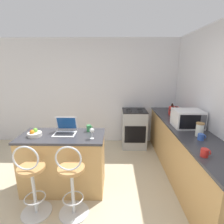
{
  "coord_description": "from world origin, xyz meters",
  "views": [
    {
      "loc": [
        0.48,
        -1.81,
        1.93
      ],
      "look_at": [
        0.42,
        1.68,
        1.02
      ],
      "focal_mm": 28.0,
      "sensor_mm": 36.0,
      "label": 1
    }
  ],
  "objects_px": {
    "bar_stool_far": "(72,183)",
    "wine_glass_tall": "(92,131)",
    "bar_stool_near": "(32,182)",
    "toaster": "(175,112)",
    "stove_range": "(134,128)",
    "mug_blue": "(201,137)",
    "storage_jar": "(200,129)",
    "microwave": "(188,119)",
    "laptop": "(66,129)",
    "mug_red": "(205,153)",
    "mug_green": "(89,128)",
    "fruit_bowl": "(34,133)",
    "pepper_mill": "(172,108)"
  },
  "relations": [
    {
      "from": "stove_range",
      "to": "wine_glass_tall",
      "type": "xyz_separation_m",
      "value": [
        -0.8,
        -1.72,
        0.58
      ]
    },
    {
      "from": "bar_stool_near",
      "to": "toaster",
      "type": "xyz_separation_m",
      "value": [
        2.32,
        1.64,
        0.52
      ]
    },
    {
      "from": "bar_stool_near",
      "to": "stove_range",
      "type": "height_order",
      "value": "bar_stool_near"
    },
    {
      "from": "fruit_bowl",
      "to": "mug_blue",
      "type": "bearing_deg",
      "value": -2.38
    },
    {
      "from": "toaster",
      "to": "pepper_mill",
      "type": "distance_m",
      "value": 0.27
    },
    {
      "from": "storage_jar",
      "to": "fruit_bowl",
      "type": "height_order",
      "value": "storage_jar"
    },
    {
      "from": "pepper_mill",
      "to": "storage_jar",
      "type": "height_order",
      "value": "pepper_mill"
    },
    {
      "from": "bar_stool_far",
      "to": "toaster",
      "type": "xyz_separation_m",
      "value": [
        1.81,
        1.64,
        0.52
      ]
    },
    {
      "from": "bar_stool_far",
      "to": "mug_blue",
      "type": "xyz_separation_m",
      "value": [
        1.77,
        0.39,
        0.48
      ]
    },
    {
      "from": "bar_stool_near",
      "to": "fruit_bowl",
      "type": "distance_m",
      "value": 0.7
    },
    {
      "from": "bar_stool_far",
      "to": "wine_glass_tall",
      "type": "height_order",
      "value": "wine_glass_tall"
    },
    {
      "from": "microwave",
      "to": "mug_red",
      "type": "relative_size",
      "value": 4.47
    },
    {
      "from": "laptop",
      "to": "mug_red",
      "type": "bearing_deg",
      "value": -21.62
    },
    {
      "from": "bar_stool_near",
      "to": "mug_green",
      "type": "xyz_separation_m",
      "value": [
        0.65,
        0.71,
        0.48
      ]
    },
    {
      "from": "stove_range",
      "to": "mug_red",
      "type": "bearing_deg",
      "value": -75.59
    },
    {
      "from": "microwave",
      "to": "wine_glass_tall",
      "type": "height_order",
      "value": "microwave"
    },
    {
      "from": "bar_stool_far",
      "to": "fruit_bowl",
      "type": "relative_size",
      "value": 5.07
    },
    {
      "from": "laptop",
      "to": "wine_glass_tall",
      "type": "distance_m",
      "value": 0.5
    },
    {
      "from": "bar_stool_far",
      "to": "mug_red",
      "type": "height_order",
      "value": "bar_stool_far"
    },
    {
      "from": "pepper_mill",
      "to": "bar_stool_near",
      "type": "bearing_deg",
      "value": -140.85
    },
    {
      "from": "microwave",
      "to": "mug_green",
      "type": "xyz_separation_m",
      "value": [
        -1.66,
        -0.25,
        -0.1
      ]
    },
    {
      "from": "toaster",
      "to": "mug_red",
      "type": "xyz_separation_m",
      "value": [
        -0.22,
        -1.72,
        -0.04
      ]
    },
    {
      "from": "bar_stool_near",
      "to": "mug_blue",
      "type": "relative_size",
      "value": 9.99
    },
    {
      "from": "mug_blue",
      "to": "bar_stool_near",
      "type": "bearing_deg",
      "value": -170.21
    },
    {
      "from": "mug_green",
      "to": "storage_jar",
      "type": "relative_size",
      "value": 0.49
    },
    {
      "from": "mug_green",
      "to": "laptop",
      "type": "bearing_deg",
      "value": -167.73
    },
    {
      "from": "bar_stool_far",
      "to": "microwave",
      "type": "bearing_deg",
      "value": 28.13
    },
    {
      "from": "mug_blue",
      "to": "fruit_bowl",
      "type": "relative_size",
      "value": 0.51
    },
    {
      "from": "bar_stool_far",
      "to": "storage_jar",
      "type": "distance_m",
      "value": 1.97
    },
    {
      "from": "laptop",
      "to": "stove_range",
      "type": "bearing_deg",
      "value": 50.4
    },
    {
      "from": "storage_jar",
      "to": "mug_blue",
      "type": "bearing_deg",
      "value": -105.7
    },
    {
      "from": "microwave",
      "to": "bar_stool_near",
      "type": "bearing_deg",
      "value": -157.4
    },
    {
      "from": "storage_jar",
      "to": "mug_blue",
      "type": "xyz_separation_m",
      "value": [
        -0.04,
        -0.15,
        -0.06
      ]
    },
    {
      "from": "stove_range",
      "to": "fruit_bowl",
      "type": "xyz_separation_m",
      "value": [
        -1.67,
        -1.64,
        0.5
      ]
    },
    {
      "from": "bar_stool_far",
      "to": "stove_range",
      "type": "distance_m",
      "value": 2.36
    },
    {
      "from": "pepper_mill",
      "to": "mug_blue",
      "type": "bearing_deg",
      "value": -92.28
    },
    {
      "from": "bar_stool_far",
      "to": "mug_blue",
      "type": "relative_size",
      "value": 9.99
    },
    {
      "from": "microwave",
      "to": "storage_jar",
      "type": "height_order",
      "value": "microwave"
    },
    {
      "from": "laptop",
      "to": "storage_jar",
      "type": "bearing_deg",
      "value": -2.57
    },
    {
      "from": "bar_stool_near",
      "to": "stove_range",
      "type": "relative_size",
      "value": 1.11
    },
    {
      "from": "toaster",
      "to": "mug_red",
      "type": "relative_size",
      "value": 2.75
    },
    {
      "from": "mug_green",
      "to": "fruit_bowl",
      "type": "distance_m",
      "value": 0.82
    },
    {
      "from": "fruit_bowl",
      "to": "wine_glass_tall",
      "type": "bearing_deg",
      "value": -5.22
    },
    {
      "from": "bar_stool_near",
      "to": "mug_red",
      "type": "xyz_separation_m",
      "value": [
        2.1,
        -0.08,
        0.48
      ]
    },
    {
      "from": "pepper_mill",
      "to": "wine_glass_tall",
      "type": "height_order",
      "value": "pepper_mill"
    },
    {
      "from": "stove_range",
      "to": "mug_red",
      "type": "xyz_separation_m",
      "value": [
        0.57,
        -2.22,
        0.51
      ]
    },
    {
      "from": "bar_stool_near",
      "to": "microwave",
      "type": "distance_m",
      "value": 2.57
    },
    {
      "from": "bar_stool_near",
      "to": "laptop",
      "type": "xyz_separation_m",
      "value": [
        0.29,
        0.63,
        0.5
      ]
    },
    {
      "from": "microwave",
      "to": "pepper_mill",
      "type": "xyz_separation_m",
      "value": [
        0.03,
        0.95,
        -0.05
      ]
    },
    {
      "from": "mug_green",
      "to": "storage_jar",
      "type": "xyz_separation_m",
      "value": [
        1.68,
        -0.17,
        0.05
      ]
    }
  ]
}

